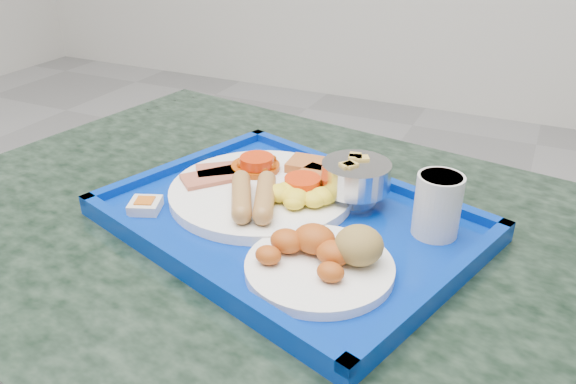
# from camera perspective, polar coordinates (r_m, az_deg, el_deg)

# --- Properties ---
(table) EXTENTS (1.30, 0.98, 0.74)m
(table) POSITION_cam_1_polar(r_m,az_deg,el_deg) (0.92, 0.25, -14.07)
(table) COLOR gray
(table) RESTS_ON floor
(tray) EXTENTS (0.59, 0.50, 0.03)m
(tray) POSITION_cam_1_polar(r_m,az_deg,el_deg) (0.80, 0.00, -2.94)
(tray) COLOR #032B9B
(tray) RESTS_ON table
(main_plate) EXTENTS (0.28, 0.28, 0.04)m
(main_plate) POSITION_cam_1_polar(r_m,az_deg,el_deg) (0.85, -1.97, 0.34)
(main_plate) COLOR white
(main_plate) RESTS_ON tray
(bread_plate) EXTENTS (0.18, 0.18, 0.06)m
(bread_plate) POSITION_cam_1_polar(r_m,az_deg,el_deg) (0.68, 3.76, -6.63)
(bread_plate) COLOR white
(bread_plate) RESTS_ON tray
(fruit_bowl) EXTENTS (0.10, 0.10, 0.07)m
(fruit_bowl) POSITION_cam_1_polar(r_m,az_deg,el_deg) (0.82, 6.90, 1.53)
(fruit_bowl) COLOR #B5B5B7
(fruit_bowl) RESTS_ON tray
(juice_cup) EXTENTS (0.06, 0.06, 0.09)m
(juice_cup) POSITION_cam_1_polar(r_m,az_deg,el_deg) (0.77, 14.98, -1.13)
(juice_cup) COLOR silver
(juice_cup) RESTS_ON tray
(spoon) EXTENTS (0.09, 0.18, 0.01)m
(spoon) POSITION_cam_1_polar(r_m,az_deg,el_deg) (0.95, -5.76, 2.76)
(spoon) COLOR #B5B5B7
(spoon) RESTS_ON tray
(knife) EXTENTS (0.05, 0.16, 0.00)m
(knife) POSITION_cam_1_polar(r_m,az_deg,el_deg) (0.93, -9.21, 1.84)
(knife) COLOR #B5B5B7
(knife) RESTS_ON tray
(jam_packet) EXTENTS (0.06, 0.06, 0.02)m
(jam_packet) POSITION_cam_1_polar(r_m,az_deg,el_deg) (0.84, -14.30, -1.33)
(jam_packet) COLOR silver
(jam_packet) RESTS_ON tray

